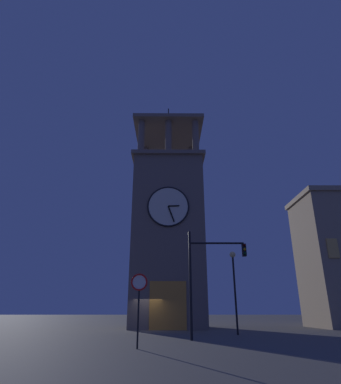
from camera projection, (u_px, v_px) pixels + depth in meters
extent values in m
plane|color=#56544F|center=(147.00, 331.00, 26.33)|extent=(200.00, 200.00, 0.00)
cube|color=#75665B|center=(168.00, 242.00, 33.06)|extent=(6.98, 7.30, 16.52)
cube|color=#75665B|center=(168.00, 168.00, 36.01)|extent=(7.58, 7.90, 0.40)
cylinder|color=#75665B|center=(195.00, 137.00, 33.93)|extent=(0.70, 0.70, 3.94)
cylinder|color=#75665B|center=(168.00, 137.00, 33.91)|extent=(0.70, 0.70, 3.94)
cylinder|color=#75665B|center=(141.00, 137.00, 33.89)|extent=(0.70, 0.70, 3.94)
cylinder|color=#75665B|center=(192.00, 162.00, 39.64)|extent=(0.70, 0.70, 3.94)
cylinder|color=#75665B|center=(168.00, 162.00, 39.63)|extent=(0.70, 0.70, 3.94)
cylinder|color=#75665B|center=(145.00, 162.00, 39.61)|extent=(0.70, 0.70, 3.94)
cube|color=#75665B|center=(168.00, 134.00, 37.52)|extent=(7.58, 7.90, 0.40)
cylinder|color=black|center=(168.00, 120.00, 38.17)|extent=(0.12, 0.12, 3.33)
cylinder|color=silver|center=(168.00, 206.00, 30.51)|extent=(3.88, 0.12, 3.88)
torus|color=black|center=(168.00, 206.00, 30.50)|extent=(4.04, 0.16, 4.04)
cube|color=black|center=(174.00, 206.00, 30.43)|extent=(1.07, 0.06, 0.15)
cube|color=black|center=(171.00, 214.00, 30.15)|extent=(0.68, 0.06, 1.59)
cube|color=orange|center=(168.00, 305.00, 27.51)|extent=(3.20, 0.24, 4.00)
cube|color=#E0B259|center=(333.00, 248.00, 29.52)|extent=(1.00, 0.12, 1.80)
cylinder|color=black|center=(191.00, 283.00, 18.81)|extent=(0.16, 0.16, 6.19)
cylinder|color=black|center=(217.00, 243.00, 19.64)|extent=(3.33, 0.12, 0.12)
cube|color=black|center=(244.00, 250.00, 19.51)|extent=(0.22, 0.30, 0.75)
sphere|color=#360505|center=(244.00, 245.00, 19.43)|extent=(0.16, 0.16, 0.16)
sphere|color=orange|center=(245.00, 249.00, 19.35)|extent=(0.16, 0.16, 0.16)
sphere|color=#063316|center=(245.00, 253.00, 19.26)|extent=(0.16, 0.16, 0.16)
cylinder|color=black|center=(235.00, 295.00, 22.76)|extent=(0.14, 0.14, 5.26)
sphere|color=#F9DB8C|center=(233.00, 255.00, 23.75)|extent=(0.44, 0.44, 0.44)
cylinder|color=black|center=(138.00, 313.00, 14.35)|extent=(0.08, 0.08, 2.91)
cylinder|color=white|center=(139.00, 282.00, 14.78)|extent=(0.70, 0.04, 0.70)
torus|color=red|center=(139.00, 282.00, 14.77)|extent=(0.78, 0.08, 0.78)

